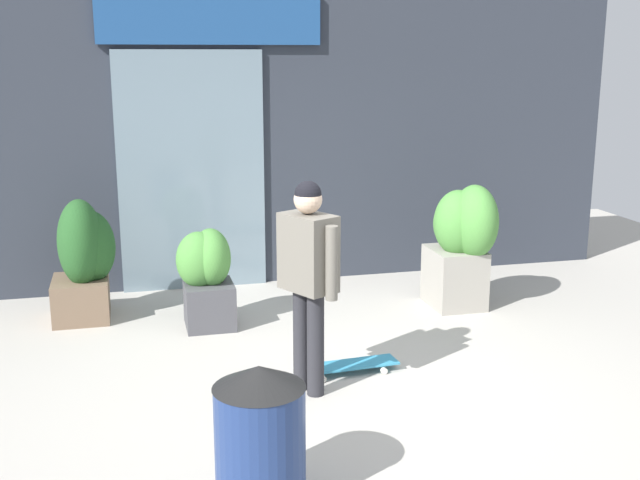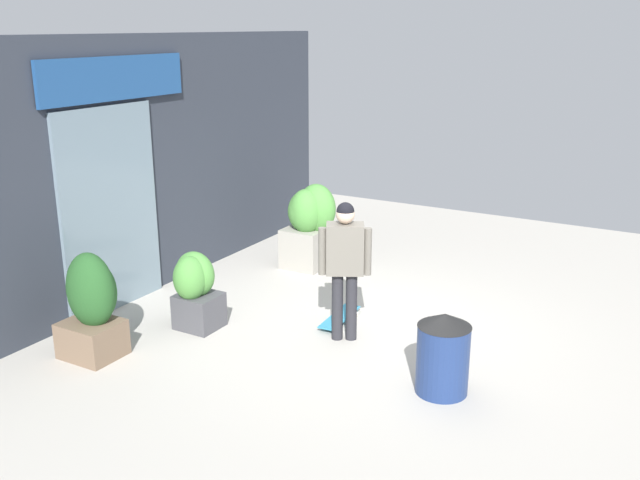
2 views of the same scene
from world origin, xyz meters
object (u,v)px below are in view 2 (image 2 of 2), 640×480
(planter_box_mid, at_px, (92,303))
(trash_bin, at_px, (443,353))
(planter_box_left, at_px, (308,220))
(skateboarder, at_px, (345,258))
(skateboard, at_px, (340,317))
(planter_box_right, at_px, (195,287))

(planter_box_mid, relative_size, trash_bin, 1.42)
(planter_box_left, relative_size, planter_box_mid, 1.07)
(planter_box_left, bearing_deg, skateboarder, -140.23)
(skateboard, xyz_separation_m, planter_box_right, (-0.98, 1.43, 0.45))
(skateboarder, height_order, trash_bin, skateboarder)
(skateboarder, bearing_deg, planter_box_left, 11.63)
(planter_box_left, height_order, planter_box_right, planter_box_left)
(skateboard, bearing_deg, planter_box_right, 120.45)
(skateboard, distance_m, trash_bin, 2.00)
(skateboard, distance_m, planter_box_right, 1.79)
(planter_box_right, relative_size, trash_bin, 1.12)
(skateboarder, relative_size, planter_box_left, 1.28)
(planter_box_left, distance_m, planter_box_mid, 3.73)
(trash_bin, bearing_deg, planter_box_right, 89.44)
(skateboard, height_order, planter_box_mid, planter_box_mid)
(skateboard, bearing_deg, planter_box_left, 37.01)
(skateboarder, bearing_deg, planter_box_mid, 99.65)
(planter_box_left, bearing_deg, trash_bin, -130.25)
(skateboarder, xyz_separation_m, planter_box_left, (1.98, 1.65, -0.25))
(planter_box_left, height_order, planter_box_mid, planter_box_left)
(skateboard, height_order, planter_box_right, planter_box_right)
(skateboard, bearing_deg, planter_box_mid, 133.42)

